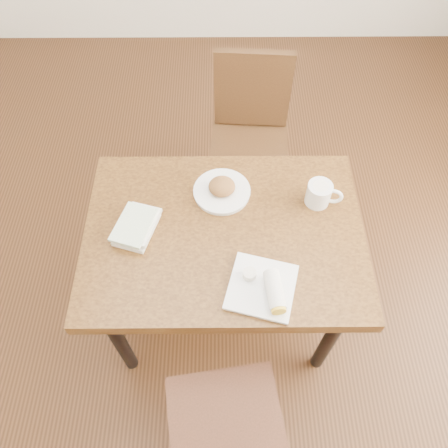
{
  "coord_description": "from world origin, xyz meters",
  "views": [
    {
      "loc": [
        -0.01,
        -0.96,
        2.23
      ],
      "look_at": [
        0.0,
        0.0,
        0.8
      ],
      "focal_mm": 35.0,
      "sensor_mm": 36.0,
      "label": 1
    }
  ],
  "objects_px": {
    "chair_far": "(250,130)",
    "plate_scone": "(222,190)",
    "coffee_mug": "(320,194)",
    "book_stack": "(137,226)",
    "plate_burrito": "(265,288)",
    "table": "(224,242)"
  },
  "relations": [
    {
      "from": "chair_far",
      "to": "plate_scone",
      "type": "height_order",
      "value": "chair_far"
    },
    {
      "from": "chair_far",
      "to": "coffee_mug",
      "type": "height_order",
      "value": "chair_far"
    },
    {
      "from": "plate_scone",
      "to": "book_stack",
      "type": "height_order",
      "value": "plate_scone"
    },
    {
      "from": "coffee_mug",
      "to": "plate_burrito",
      "type": "relative_size",
      "value": 0.52
    },
    {
      "from": "plate_scone",
      "to": "book_stack",
      "type": "xyz_separation_m",
      "value": [
        -0.34,
        -0.19,
        0.0
      ]
    },
    {
      "from": "plate_scone",
      "to": "table",
      "type": "bearing_deg",
      "value": -87.76
    },
    {
      "from": "chair_far",
      "to": "table",
      "type": "bearing_deg",
      "value": -100.59
    },
    {
      "from": "table",
      "to": "chair_far",
      "type": "xyz_separation_m",
      "value": [
        0.15,
        0.79,
        -0.11
      ]
    },
    {
      "from": "plate_scone",
      "to": "book_stack",
      "type": "bearing_deg",
      "value": -151.47
    },
    {
      "from": "plate_scone",
      "to": "plate_burrito",
      "type": "xyz_separation_m",
      "value": [
        0.16,
        -0.46,
        0.0
      ]
    },
    {
      "from": "plate_burrito",
      "to": "book_stack",
      "type": "relative_size",
      "value": 1.26
    },
    {
      "from": "coffee_mug",
      "to": "book_stack",
      "type": "xyz_separation_m",
      "value": [
        -0.75,
        -0.14,
        -0.03
      ]
    },
    {
      "from": "table",
      "to": "chair_far",
      "type": "height_order",
      "value": "chair_far"
    },
    {
      "from": "plate_burrito",
      "to": "book_stack",
      "type": "height_order",
      "value": "plate_burrito"
    },
    {
      "from": "book_stack",
      "to": "chair_far",
      "type": "bearing_deg",
      "value": 57.5
    },
    {
      "from": "plate_scone",
      "to": "plate_burrito",
      "type": "distance_m",
      "value": 0.49
    },
    {
      "from": "table",
      "to": "coffee_mug",
      "type": "distance_m",
      "value": 0.45
    },
    {
      "from": "table",
      "to": "coffee_mug",
      "type": "height_order",
      "value": "coffee_mug"
    },
    {
      "from": "table",
      "to": "book_stack",
      "type": "relative_size",
      "value": 4.87
    },
    {
      "from": "plate_burrito",
      "to": "book_stack",
      "type": "bearing_deg",
      "value": 151.2
    },
    {
      "from": "plate_burrito",
      "to": "table",
      "type": "bearing_deg",
      "value": 119.22
    },
    {
      "from": "chair_far",
      "to": "book_stack",
      "type": "distance_m",
      "value": 0.95
    }
  ]
}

